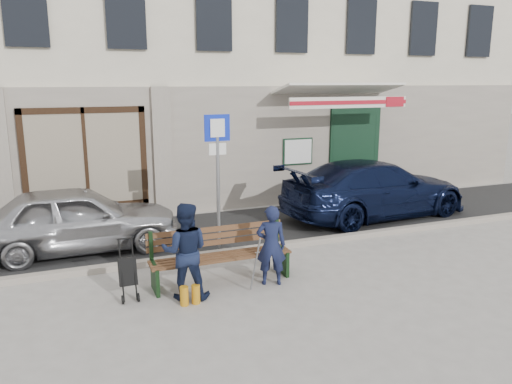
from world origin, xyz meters
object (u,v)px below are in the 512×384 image
car_navy (375,189)px  stroller (128,273)px  woman (185,251)px  man (271,245)px  bench (218,256)px  parking_sign (218,161)px  car_silver (77,219)px

car_navy → stroller: 6.93m
woman → man: bearing=-161.2°
car_navy → bench: car_navy is taller
stroller → bench: bearing=3.5°
car_navy → parking_sign: parking_sign is taller
car_silver → bench: (2.14, -2.53, -0.21)m
car_silver → bench: car_silver is taller
parking_sign → woman: parking_sign is taller
car_silver → woman: bearing=-153.8°
man → stroller: (-2.30, 0.29, -0.26)m
car_navy → stroller: car_navy is taller
woman → car_silver: bearing=-44.6°
bench → man: man is taller
stroller → car_navy: bearing=22.5°
car_silver → car_navy: (7.02, 0.05, 0.04)m
parking_sign → man: size_ratio=2.01×
man → car_navy: bearing=-124.8°
car_silver → man: bearing=-135.5°
man → stroller: man is taller
bench → woman: woman is taller
man → stroller: 2.33m
car_silver → stroller: car_silver is taller
car_navy → bench: 5.53m
parking_sign → car_silver: bearing=155.6°
car_navy → parking_sign: 4.69m
woman → stroller: 0.97m
car_silver → woman: size_ratio=2.56×
bench → man: (0.80, -0.39, 0.22)m
parking_sign → bench: parking_sign is taller
parking_sign → bench: bearing=-109.5°
bench → woman: (-0.65, -0.40, 0.31)m
bench → stroller: bearing=-176.3°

